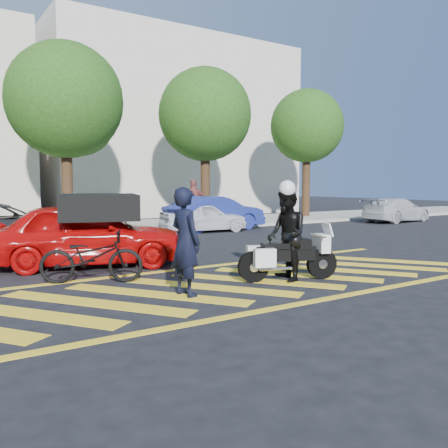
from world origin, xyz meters
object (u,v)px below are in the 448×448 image
bicycle (91,257)px  red_convertible (86,234)px  parked_mid_left (1,226)px  police_motorcycle (287,256)px  parked_far_right (396,210)px  officer_bike (185,242)px  officer_moto (287,235)px  parked_right (215,213)px  parked_mid_right (204,217)px

bicycle → red_convertible: bearing=11.9°
bicycle → parked_mid_left: bearing=32.9°
police_motorcycle → parked_far_right: bearing=48.8°
bicycle → officer_bike: bearing=-125.3°
parked_mid_left → officer_moto: bearing=-159.4°
police_motorcycle → parked_far_right: 16.42m
officer_bike → red_convertible: size_ratio=0.42×
red_convertible → parked_far_right: 17.68m
parked_right → parked_far_right: (10.00, -1.40, -0.10)m
officer_moto → parked_mid_right: size_ratio=0.53×
parked_mid_left → parked_mid_right: (7.59, 0.98, -0.09)m
parked_mid_left → officer_bike: bearing=-173.6°
parked_right → officer_moto: bearing=151.9°
police_motorcycle → parked_mid_left: size_ratio=0.41×
bicycle → red_convertible: red_convertible is taller
officer_bike → police_motorcycle: (2.32, 0.02, -0.44)m
officer_bike → parked_right: officer_bike is taller
officer_bike → parked_far_right: size_ratio=0.45×
parked_mid_right → parked_right: parked_right is taller
officer_moto → red_convertible: (-2.88, 3.85, -0.16)m
officer_moto → red_convertible: bearing=-124.2°
officer_moto → parked_far_right: officer_moto is taller
officer_bike → parked_mid_left: 8.37m
parked_right → officer_bike: bearing=141.5°
parked_right → red_convertible: bearing=124.6°
police_motorcycle → parked_far_right: (14.25, 8.14, 0.11)m
red_convertible → parked_mid_left: bearing=33.8°
bicycle → police_motorcycle: bearing=-93.5°
parked_mid_left → parked_right: size_ratio=1.14×
bicycle → parked_mid_right: 9.94m
police_motorcycle → red_convertible: 4.82m
bicycle → police_motorcycle: size_ratio=0.98×
bicycle → red_convertible: 2.01m
bicycle → red_convertible: (0.49, 1.94, 0.25)m
officer_moto → police_motorcycle: bearing=143.8°
bicycle → parked_mid_right: size_ratio=0.56×
officer_moto → officer_bike: bearing=-70.7°
bicycle → parked_far_right: size_ratio=0.47×
red_convertible → parked_right: red_convertible is taller
bicycle → red_convertible: size_ratio=0.44×
bicycle → parked_right: size_ratio=0.46×
police_motorcycle → parked_right: parked_right is taller
parked_mid_left → parked_right: bearing=-86.7°
police_motorcycle → parked_mid_left: (-4.13, 8.14, 0.19)m
officer_moto → parked_right: 10.47m
officer_moto → parked_mid_right: (3.47, 9.14, -0.33)m
officer_bike → red_convertible: 3.91m
bicycle → parked_mid_left: parked_mid_left is taller
parked_right → parked_far_right: parked_right is taller
officer_bike → police_motorcycle: 2.37m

